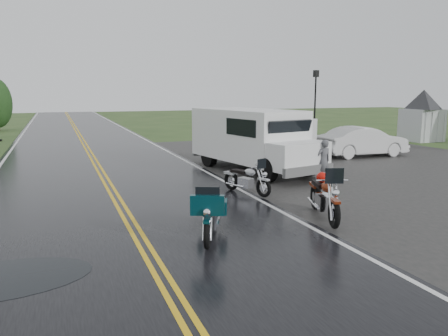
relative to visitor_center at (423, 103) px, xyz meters
name	(u,v)px	position (x,y,z in m)	size (l,w,h in m)	color
ground	(137,236)	(-20.00, -12.00, -2.40)	(120.00, 120.00, 0.00)	#2D471E
road	(96,164)	(-20.00, -2.00, -2.38)	(8.00, 100.00, 0.04)	black
parking_pad	(383,167)	(-9.00, -7.00, -2.38)	(14.00, 24.00, 0.03)	black
visitor_center	(423,103)	(0.00, 0.00, 0.00)	(16.00, 10.00, 4.80)	#A8AAAD
motorcycle_red	(335,202)	(-15.81, -13.26, -1.73)	(0.83, 2.28, 1.35)	#631E0B
motorcycle_teal	(207,222)	(-18.88, -13.44, -1.78)	(0.76, 2.09, 1.23)	#042E36
motorcycle_silver	(264,181)	(-15.98, -10.03, -1.84)	(0.69, 1.89, 1.12)	#B6B8BE
van_white	(268,147)	(-14.85, -8.02, -1.17)	(2.36, 6.28, 2.47)	white
person_at_van	(323,162)	(-13.05, -8.70, -1.67)	(0.54, 0.35, 1.47)	#505055
sedan_white	(363,142)	(-7.82, -4.21, -1.69)	(1.50, 4.29, 1.42)	silver
lamp_post_far_right	(315,105)	(-6.20, 2.59, -0.18)	(0.38, 0.38, 4.44)	black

